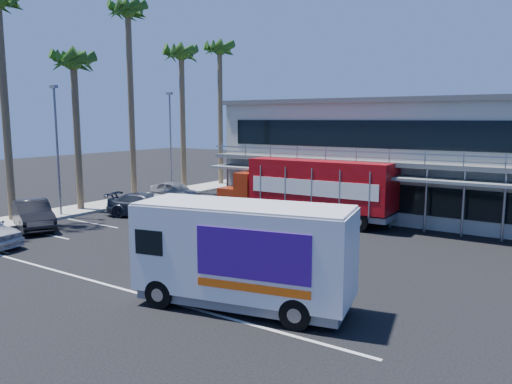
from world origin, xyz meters
The scene contains 15 objects.
ground centered at (0.00, 0.00, 0.00)m, with size 120.00×120.00×0.00m, color black.
building centered at (3.00, 14.94, 3.66)m, with size 22.40×12.00×7.30m.
curb_strip centered at (-15.00, 6.00, 0.08)m, with size 3.00×32.00×0.16m, color #A5A399.
palm_c centered at (-14.90, 3.00, 9.21)m, with size 2.80×2.80×10.75m.
palm_d centered at (-15.20, 8.00, 12.80)m, with size 2.80×2.80×14.75m.
palm_e centered at (-14.70, 13.00, 10.57)m, with size 2.80×2.80×12.25m.
palm_f centered at (-15.10, 18.50, 11.47)m, with size 2.80×2.80×13.25m.
light_pole_near centered at (-14.20, 1.00, 4.50)m, with size 0.50×0.25×8.09m.
light_pole_far centered at (-14.20, 11.00, 4.50)m, with size 0.50×0.25×8.09m.
red_truck centered at (-0.67, 8.48, 2.04)m, with size 11.06×2.92×3.70m.
white_van centered at (3.97, -5.00, 1.81)m, with size 7.35×3.82×3.42m.
parked_car_b centered at (-12.50, -1.95, 0.79)m, with size 1.68×4.82×1.59m, color black.
parked_car_c centered at (-9.50, 4.40, 0.67)m, with size 2.21×4.79×1.33m, color white.
parked_car_d centered at (-9.79, 4.00, 0.73)m, with size 2.04×5.03×1.46m, color #2C303A.
parked_car_e centered at (-12.50, 9.54, 0.73)m, with size 1.73×4.31×1.47m, color slate.
Camera 1 is at (12.95, -17.71, 6.11)m, focal length 35.00 mm.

